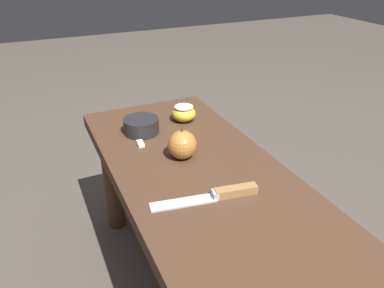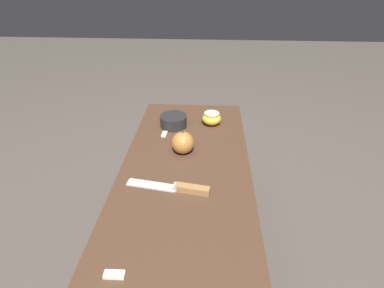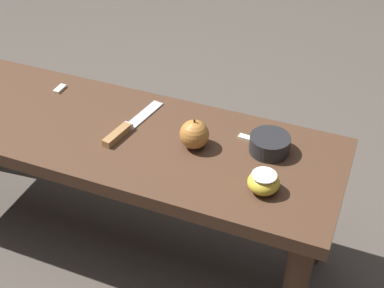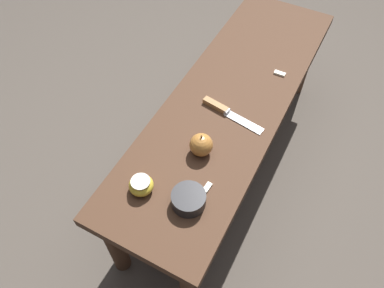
{
  "view_description": "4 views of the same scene",
  "coord_description": "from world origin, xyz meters",
  "px_view_note": "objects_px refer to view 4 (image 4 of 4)",
  "views": [
    {
      "loc": [
        -0.51,
        0.35,
        0.95
      ],
      "look_at": [
        0.29,
        -0.02,
        0.48
      ],
      "focal_mm": 35.0,
      "sensor_mm": 36.0,
      "label": 1
    },
    {
      "loc": [
        -0.58,
        -0.07,
        1.01
      ],
      "look_at": [
        0.29,
        -0.02,
        0.48
      ],
      "focal_mm": 28.0,
      "sensor_mm": 36.0,
      "label": 2
    },
    {
      "loc": [
        0.69,
        -1.01,
        1.32
      ],
      "look_at": [
        0.29,
        -0.02,
        0.48
      ],
      "focal_mm": 50.0,
      "sensor_mm": 36.0,
      "label": 3
    },
    {
      "loc": [
        0.94,
        0.33,
        1.46
      ],
      "look_at": [
        0.29,
        -0.02,
        0.48
      ],
      "focal_mm": 35.0,
      "sensor_mm": 36.0,
      "label": 4
    }
  ],
  "objects_px": {
    "wooden_bench": "(230,108)",
    "knife": "(224,110)",
    "bowl": "(189,199)",
    "apple_cut": "(141,185)",
    "apple_whole": "(201,145)"
  },
  "relations": [
    {
      "from": "wooden_bench",
      "to": "knife",
      "type": "xyz_separation_m",
      "value": [
        0.08,
        0.01,
        0.08
      ]
    },
    {
      "from": "knife",
      "to": "apple_whole",
      "type": "relative_size",
      "value": 2.85
    },
    {
      "from": "knife",
      "to": "bowl",
      "type": "relative_size",
      "value": 2.36
    },
    {
      "from": "apple_whole",
      "to": "wooden_bench",
      "type": "bearing_deg",
      "value": -176.92
    },
    {
      "from": "apple_whole",
      "to": "bowl",
      "type": "bearing_deg",
      "value": 15.92
    },
    {
      "from": "knife",
      "to": "apple_cut",
      "type": "relative_size",
      "value": 3.24
    },
    {
      "from": "wooden_bench",
      "to": "apple_cut",
      "type": "distance_m",
      "value": 0.51
    },
    {
      "from": "wooden_bench",
      "to": "knife",
      "type": "bearing_deg",
      "value": 4.35
    },
    {
      "from": "bowl",
      "to": "apple_cut",
      "type": "bearing_deg",
      "value": -80.09
    },
    {
      "from": "knife",
      "to": "bowl",
      "type": "distance_m",
      "value": 0.39
    },
    {
      "from": "apple_cut",
      "to": "bowl",
      "type": "xyz_separation_m",
      "value": [
        -0.03,
        0.15,
        -0.0
      ]
    },
    {
      "from": "wooden_bench",
      "to": "knife",
      "type": "height_order",
      "value": "knife"
    },
    {
      "from": "knife",
      "to": "wooden_bench",
      "type": "bearing_deg",
      "value": 103.67
    },
    {
      "from": "knife",
      "to": "bowl",
      "type": "height_order",
      "value": "bowl"
    },
    {
      "from": "apple_whole",
      "to": "bowl",
      "type": "distance_m",
      "value": 0.2
    }
  ]
}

